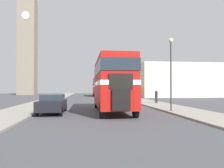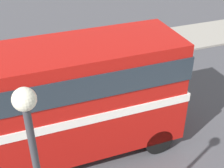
# 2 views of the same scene
# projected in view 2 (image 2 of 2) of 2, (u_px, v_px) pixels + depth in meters

# --- Properties ---
(ground_plane) EXTENTS (120.00, 120.00, 0.00)m
(ground_plane) POSITION_uv_depth(u_px,v_px,m) (59.00, 140.00, 12.17)
(ground_plane) COLOR #47474C
(sidewalk_left) EXTENTS (3.50, 120.00, 0.12)m
(sidewalk_left) POSITION_uv_depth(u_px,v_px,m) (33.00, 62.00, 17.50)
(sidewalk_left) COLOR gray
(sidewalk_left) RESTS_ON ground_plane
(double_decker_bus) EXTENTS (2.53, 9.30, 4.26)m
(double_decker_bus) POSITION_uv_depth(u_px,v_px,m) (48.00, 99.00, 10.13)
(double_decker_bus) COLOR #B2140F
(double_decker_bus) RESTS_ON ground_plane
(car_parked_near) EXTENTS (1.83, 4.22, 1.47)m
(car_parked_near) POSITION_uv_depth(u_px,v_px,m) (21.00, 79.00, 14.60)
(car_parked_near) COLOR black
(car_parked_near) RESTS_ON ground_plane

